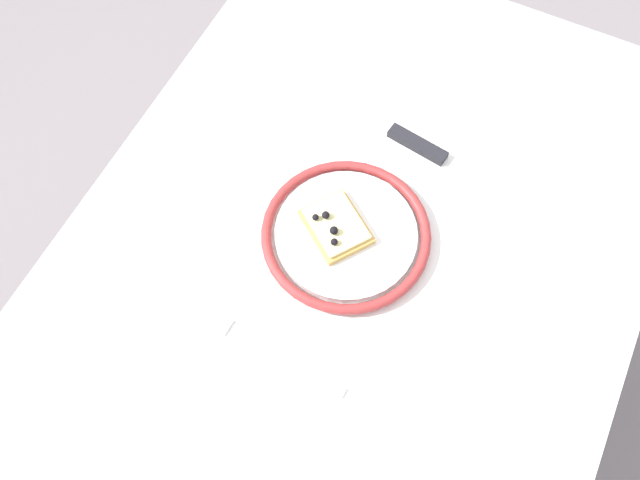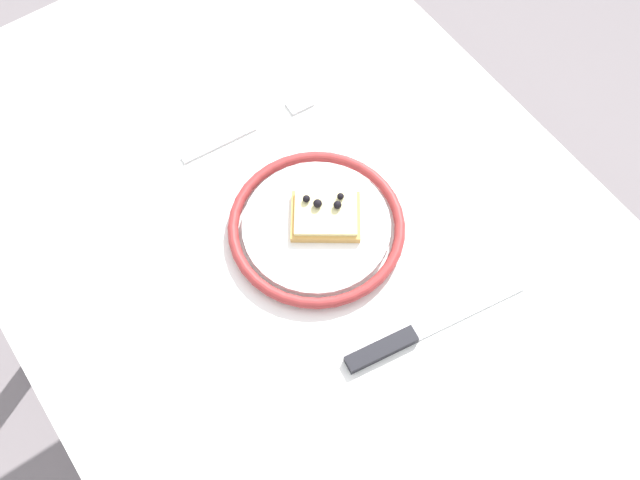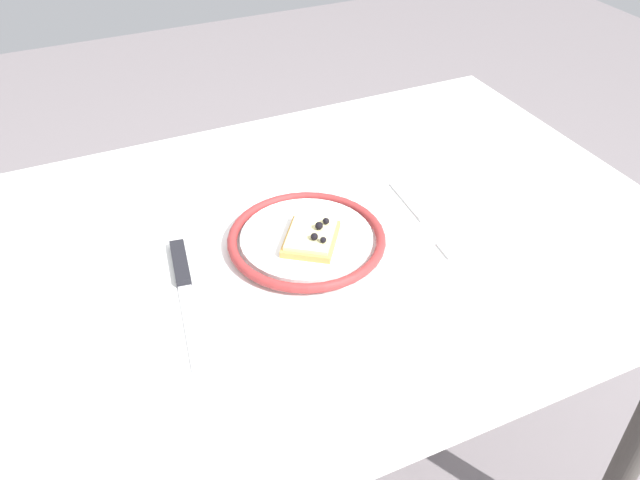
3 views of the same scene
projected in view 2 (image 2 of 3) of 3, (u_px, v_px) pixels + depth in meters
The scene contains 6 objects.
ground_plane at pixel (304, 389), 1.63m from camera, with size 6.00×6.00×0.00m, color slate.
dining_table at pixel (295, 256), 1.05m from camera, with size 1.05×0.74×0.76m.
plate at pixel (316, 227), 0.95m from camera, with size 0.23×0.23×0.02m.
pizza_slice_near at pixel (326, 215), 0.94m from camera, with size 0.11×0.11×0.03m.
knife at pixel (406, 338), 0.89m from camera, with size 0.05×0.24×0.01m.
fork at pixel (250, 128), 1.03m from camera, with size 0.03×0.20×0.00m.
Camera 2 is at (0.40, -0.24, 1.60)m, focal length 42.01 mm.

